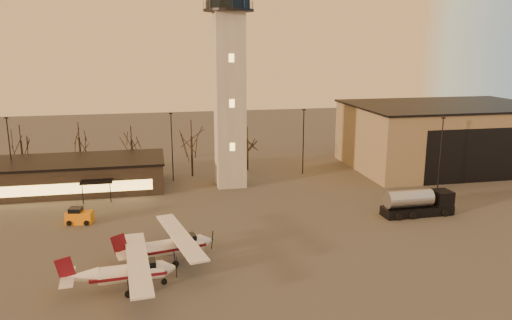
# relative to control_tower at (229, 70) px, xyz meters

# --- Properties ---
(ground) EXTENTS (220.00, 220.00, 0.00)m
(ground) POSITION_rel_control_tower_xyz_m (0.00, -30.00, -16.33)
(ground) COLOR #413E3C
(ground) RESTS_ON ground
(control_tower) EXTENTS (6.80, 6.80, 32.60)m
(control_tower) POSITION_rel_control_tower_xyz_m (0.00, 0.00, 0.00)
(control_tower) COLOR #9A9792
(control_tower) RESTS_ON ground
(hangar) EXTENTS (30.60, 20.60, 10.30)m
(hangar) POSITION_rel_control_tower_xyz_m (36.00, 3.98, -11.17)
(hangar) COLOR #887259
(hangar) RESTS_ON ground
(terminal) EXTENTS (25.40, 12.20, 4.30)m
(terminal) POSITION_rel_control_tower_xyz_m (-21.99, 1.98, -14.17)
(terminal) COLOR black
(terminal) RESTS_ON ground
(light_poles) EXTENTS (58.50, 12.25, 10.14)m
(light_poles) POSITION_rel_control_tower_xyz_m (0.50, 1.00, -10.92)
(light_poles) COLOR black
(light_poles) RESTS_ON ground
(tree_row) EXTENTS (37.20, 9.20, 8.80)m
(tree_row) POSITION_rel_control_tower_xyz_m (-13.70, 9.16, -10.39)
(tree_row) COLOR black
(tree_row) RESTS_ON ground
(cessna_front) EXTENTS (10.01, 12.59, 3.47)m
(cessna_front) POSITION_rel_control_tower_xyz_m (-8.89, -24.18, -15.14)
(cessna_front) COLOR white
(cessna_front) RESTS_ON ground
(cessna_rear) EXTENTS (10.09, 12.74, 3.50)m
(cessna_rear) POSITION_rel_control_tower_xyz_m (-12.67, -29.13, -15.13)
(cessna_rear) COLOR white
(cessna_rear) RESTS_ON ground
(fuel_truck) EXTENTS (8.54, 2.95, 3.14)m
(fuel_truck) POSITION_rel_control_tower_xyz_m (19.71, -17.18, -15.08)
(fuel_truck) COLOR black
(fuel_truck) RESTS_ON ground
(service_cart) EXTENTS (3.14, 2.28, 1.84)m
(service_cart) POSITION_rel_control_tower_xyz_m (-19.22, -11.99, -15.62)
(service_cart) COLOR orange
(service_cart) RESTS_ON ground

